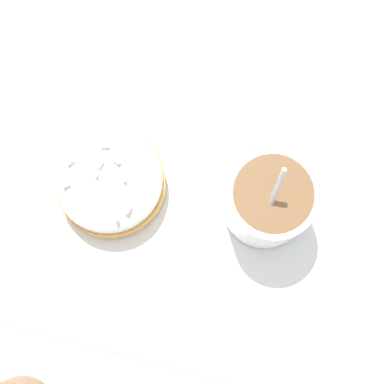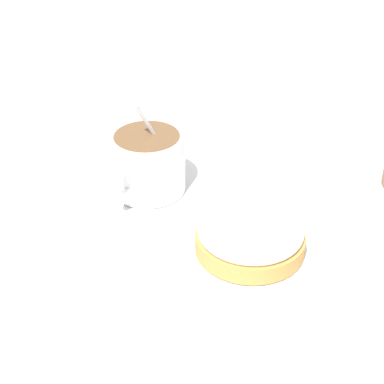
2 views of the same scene
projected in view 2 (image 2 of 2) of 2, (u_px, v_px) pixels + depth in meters
name	position (u px, v px, depth m)	size (l,w,h in m)	color
ground_plane	(195.00, 218.00, 0.63)	(3.00, 3.00, 0.00)	#B2B2B7
paper_napkin	(195.00, 217.00, 0.63)	(0.32, 0.33, 0.00)	white
coffee_cup	(148.00, 160.00, 0.65)	(0.08, 0.10, 0.10)	white
frosted_pastry	(249.00, 235.00, 0.57)	(0.10, 0.10, 0.04)	#D19347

